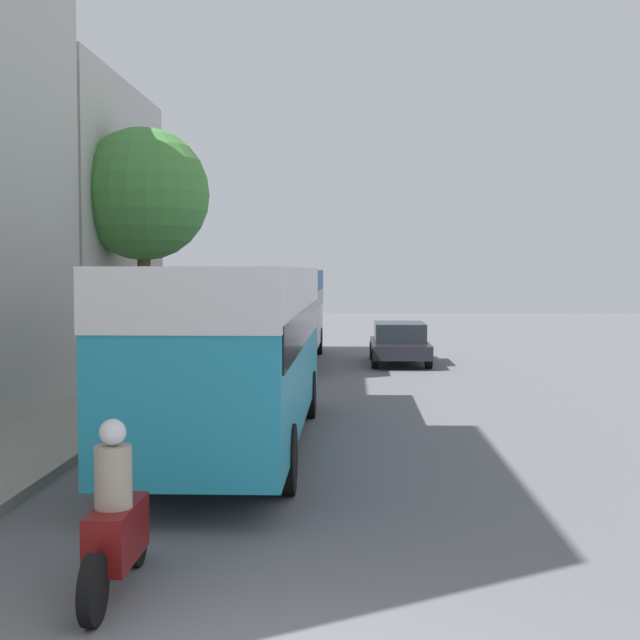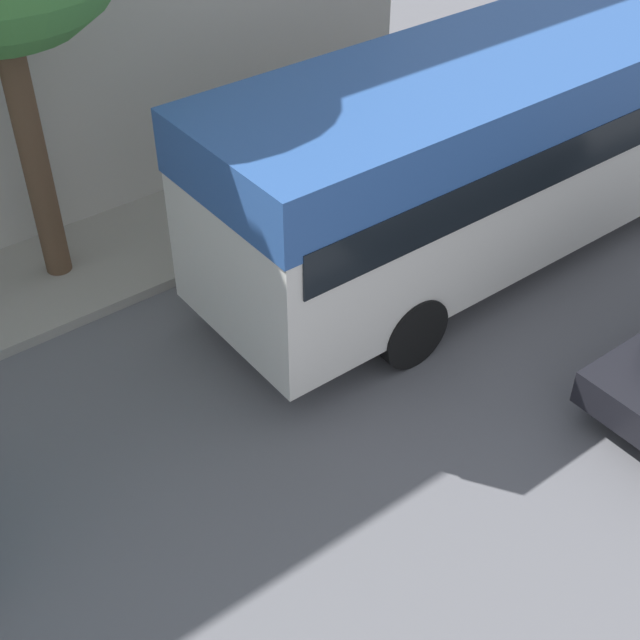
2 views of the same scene
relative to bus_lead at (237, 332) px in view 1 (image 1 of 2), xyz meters
The scene contains 7 objects.
building_far_terrace 13.45m from the bus_lead, 124.71° to the left, with size 5.80×9.34×8.74m.
bus_lead is the anchor object (origin of this frame).
bus_following 14.53m from the bus_lead, 91.65° to the left, with size 2.62×10.36×3.17m.
motorcycle_behind_lead 7.33m from the bus_lead, 91.96° to the right, with size 0.38×2.24×1.73m.
car_crossing 14.91m from the bus_lead, 75.89° to the left, with size 1.95×4.60×1.40m.
pedestrian_near_curb 7.78m from the bus_lead, 122.13° to the left, with size 0.43×0.43×1.86m.
street_tree 9.80m from the bus_lead, 113.20° to the left, with size 3.61×3.61×6.88m.
Camera 1 is at (0.50, -6.13, 3.14)m, focal length 50.00 mm.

